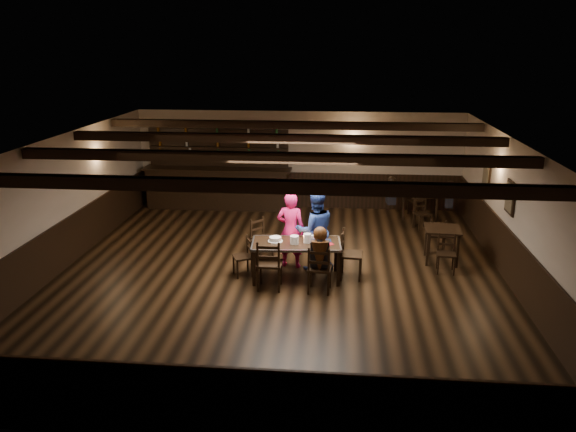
# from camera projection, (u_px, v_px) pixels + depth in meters

# --- Properties ---
(ground) EXTENTS (10.00, 10.00, 0.00)m
(ground) POSITION_uv_depth(u_px,v_px,m) (280.00, 275.00, 11.29)
(ground) COLOR black
(ground) RESTS_ON ground
(room_shell) EXTENTS (9.02, 10.02, 2.71)m
(room_shell) POSITION_uv_depth(u_px,v_px,m) (280.00, 191.00, 10.81)
(room_shell) COLOR beige
(room_shell) RESTS_ON ground
(dining_table) EXTENTS (1.79, 1.00, 0.75)m
(dining_table) POSITION_uv_depth(u_px,v_px,m) (296.00, 246.00, 10.95)
(dining_table) COLOR black
(dining_table) RESTS_ON ground
(chair_near_left) EXTENTS (0.46, 0.44, 0.99)m
(chair_near_left) POSITION_uv_depth(u_px,v_px,m) (269.00, 261.00, 10.45)
(chair_near_left) COLOR black
(chair_near_left) RESTS_ON ground
(chair_near_right) EXTENTS (0.46, 0.44, 0.92)m
(chair_near_right) POSITION_uv_depth(u_px,v_px,m) (319.00, 266.00, 10.33)
(chair_near_right) COLOR black
(chair_near_right) RESTS_ON ground
(chair_end_left) EXTENTS (0.47, 0.48, 0.78)m
(chair_end_left) POSITION_uv_depth(u_px,v_px,m) (246.00, 253.00, 11.19)
(chair_end_left) COLOR black
(chair_end_left) RESTS_ON ground
(chair_end_right) EXTENTS (0.47, 0.49, 0.97)m
(chair_end_right) POSITION_uv_depth(u_px,v_px,m) (347.00, 250.00, 11.04)
(chair_end_right) COLOR black
(chair_end_right) RESTS_ON ground
(chair_far_pushed) EXTENTS (0.54, 0.54, 0.84)m
(chair_far_pushed) POSITION_uv_depth(u_px,v_px,m) (260.00, 234.00, 12.21)
(chair_far_pushed) COLOR black
(chair_far_pushed) RESTS_ON ground
(woman_pink) EXTENTS (0.63, 0.45, 1.59)m
(woman_pink) POSITION_uv_depth(u_px,v_px,m) (291.00, 230.00, 11.52)
(woman_pink) COLOR #E41844
(woman_pink) RESTS_ON ground
(man_blue) EXTENTS (0.95, 0.83, 1.67)m
(man_blue) POSITION_uv_depth(u_px,v_px,m) (315.00, 230.00, 11.36)
(man_blue) COLOR navy
(man_blue) RESTS_ON ground
(seated_person) EXTENTS (0.35, 0.52, 0.85)m
(seated_person) POSITION_uv_depth(u_px,v_px,m) (320.00, 250.00, 10.30)
(seated_person) COLOR black
(seated_person) RESTS_ON ground
(cake) EXTENTS (0.29, 0.29, 0.09)m
(cake) POSITION_uv_depth(u_px,v_px,m) (275.00, 239.00, 10.98)
(cake) COLOR white
(cake) RESTS_ON dining_table
(plate_stack_a) EXTENTS (0.17, 0.17, 0.16)m
(plate_stack_a) POSITION_uv_depth(u_px,v_px,m) (294.00, 240.00, 10.84)
(plate_stack_a) COLOR white
(plate_stack_a) RESTS_ON dining_table
(plate_stack_b) EXTENTS (0.15, 0.15, 0.18)m
(plate_stack_b) POSITION_uv_depth(u_px,v_px,m) (307.00, 238.00, 10.91)
(plate_stack_b) COLOR white
(plate_stack_b) RESTS_ON dining_table
(tea_light) EXTENTS (0.04, 0.04, 0.06)m
(tea_light) POSITION_uv_depth(u_px,v_px,m) (298.00, 239.00, 11.06)
(tea_light) COLOR #A5A8AD
(tea_light) RESTS_ON dining_table
(salt_shaker) EXTENTS (0.04, 0.04, 0.10)m
(salt_shaker) POSITION_uv_depth(u_px,v_px,m) (316.00, 242.00, 10.80)
(salt_shaker) COLOR silver
(salt_shaker) RESTS_ON dining_table
(pepper_shaker) EXTENTS (0.04, 0.04, 0.09)m
(pepper_shaker) POSITION_uv_depth(u_px,v_px,m) (315.00, 242.00, 10.84)
(pepper_shaker) COLOR #A5A8AD
(pepper_shaker) RESTS_ON dining_table
(drink_glass) EXTENTS (0.07, 0.07, 0.12)m
(drink_glass) POSITION_uv_depth(u_px,v_px,m) (313.00, 238.00, 11.00)
(drink_glass) COLOR silver
(drink_glass) RESTS_ON dining_table
(menu_red) EXTENTS (0.40, 0.36, 0.00)m
(menu_red) POSITION_uv_depth(u_px,v_px,m) (324.00, 244.00, 10.85)
(menu_red) COLOR maroon
(menu_red) RESTS_ON dining_table
(menu_blue) EXTENTS (0.32, 0.24, 0.00)m
(menu_blue) POSITION_uv_depth(u_px,v_px,m) (323.00, 241.00, 11.02)
(menu_blue) COLOR #0E214A
(menu_blue) RESTS_ON dining_table
(bar_counter) EXTENTS (4.13, 0.70, 2.20)m
(bar_counter) POSITION_uv_depth(u_px,v_px,m) (218.00, 182.00, 15.76)
(bar_counter) COLOR black
(bar_counter) RESTS_ON ground
(back_table_a) EXTENTS (0.79, 0.79, 0.75)m
(back_table_a) POSITION_uv_depth(u_px,v_px,m) (442.00, 233.00, 11.82)
(back_table_a) COLOR black
(back_table_a) RESTS_ON ground
(back_table_b) EXTENTS (0.97, 0.97, 0.75)m
(back_table_b) POSITION_uv_depth(u_px,v_px,m) (420.00, 198.00, 14.49)
(back_table_b) COLOR black
(back_table_b) RESTS_ON ground
(bg_patron_left) EXTENTS (0.25, 0.37, 0.73)m
(bg_patron_left) POSITION_uv_depth(u_px,v_px,m) (391.00, 190.00, 14.53)
(bg_patron_left) COLOR black
(bg_patron_left) RESTS_ON ground
(bg_patron_right) EXTENTS (0.25, 0.35, 0.67)m
(bg_patron_right) POSITION_uv_depth(u_px,v_px,m) (450.00, 194.00, 14.26)
(bg_patron_right) COLOR black
(bg_patron_right) RESTS_ON ground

